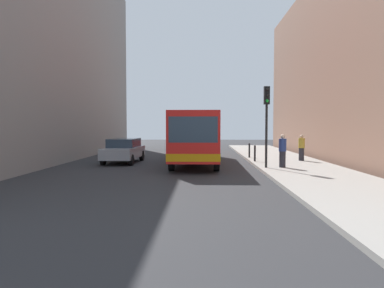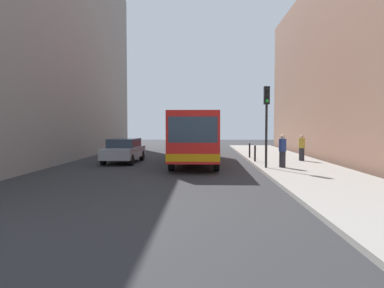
{
  "view_description": "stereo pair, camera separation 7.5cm",
  "coord_description": "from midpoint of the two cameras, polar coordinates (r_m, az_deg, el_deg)",
  "views": [
    {
      "loc": [
        0.31,
        -20.2,
        2.27
      ],
      "look_at": [
        -0.26,
        0.12,
        1.26
      ],
      "focal_mm": 34.45,
      "sensor_mm": 36.0,
      "label": 1
    },
    {
      "loc": [
        0.39,
        -20.2,
        2.27
      ],
      "look_at": [
        -0.26,
        0.12,
        1.26
      ],
      "focal_mm": 34.45,
      "sensor_mm": 36.0,
      "label": 2
    }
  ],
  "objects": [
    {
      "name": "building_right",
      "position": [
        26.95,
        26.79,
        11.15
      ],
      "size": [
        7.0,
        32.0,
        12.61
      ],
      "primitive_type": "cube",
      "color": "#936B56",
      "rests_on": "ground"
    },
    {
      "name": "pedestrian_mid_sidewalk",
      "position": [
        23.35,
        16.71,
        -0.57
      ],
      "size": [
        0.38,
        0.38,
        1.58
      ],
      "rotation": [
        0.0,
        0.0,
        3.55
      ],
      "color": "#26262D",
      "rests_on": "sidewalk"
    },
    {
      "name": "traffic_light",
      "position": [
        18.98,
        11.58,
        4.99
      ],
      "size": [
        0.28,
        0.33,
        4.1
      ],
      "color": "black",
      "rests_on": "sidewalk"
    },
    {
      "name": "bus",
      "position": [
        22.44,
        0.71,
        1.44
      ],
      "size": [
        2.58,
        11.03,
        3.0
      ],
      "rotation": [
        0.0,
        0.0,
        3.14
      ],
      "color": "red",
      "rests_on": "ground"
    },
    {
      "name": "building_left",
      "position": [
        27.51,
        -24.53,
        14.26
      ],
      "size": [
        7.0,
        32.0,
        15.68
      ],
      "primitive_type": "cube",
      "color": "gray",
      "rests_on": "ground"
    },
    {
      "name": "bollard_near",
      "position": [
        22.29,
        9.82,
        -1.44
      ],
      "size": [
        0.11,
        0.11,
        0.95
      ],
      "primitive_type": "cylinder",
      "color": "black",
      "rests_on": "sidewalk"
    },
    {
      "name": "car_beside_bus",
      "position": [
        23.03,
        -10.4,
        -0.91
      ],
      "size": [
        2.0,
        4.47,
        1.48
      ],
      "rotation": [
        0.0,
        0.0,
        3.1
      ],
      "color": "#A5A8AD",
      "rests_on": "ground"
    },
    {
      "name": "bollard_mid",
      "position": [
        24.87,
        8.99,
        -0.99
      ],
      "size": [
        0.11,
        0.11,
        0.95
      ],
      "primitive_type": "cylinder",
      "color": "black",
      "rests_on": "sidewalk"
    },
    {
      "name": "sidewalk",
      "position": [
        20.94,
        15.81,
        -3.29
      ],
      "size": [
        4.4,
        40.0,
        0.15
      ],
      "primitive_type": "cube",
      "color": "#9E9991",
      "rests_on": "ground"
    },
    {
      "name": "pedestrian_near_signal",
      "position": [
        19.33,
        13.94,
        -1.04
      ],
      "size": [
        0.38,
        0.38,
        1.69
      ],
      "rotation": [
        0.0,
        0.0,
        1.02
      ],
      "color": "#26262D",
      "rests_on": "sidewalk"
    },
    {
      "name": "car_behind_bus",
      "position": [
        33.4,
        -0.25,
        0.29
      ],
      "size": [
        2.06,
        4.49,
        1.48
      ],
      "rotation": [
        0.0,
        0.0,
        3.2
      ],
      "color": "maroon",
      "rests_on": "ground"
    },
    {
      "name": "ground_plane",
      "position": [
        20.33,
        0.84,
        -3.58
      ],
      "size": [
        80.0,
        80.0,
        0.0
      ],
      "primitive_type": "plane",
      "color": "#2D2D30"
    }
  ]
}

